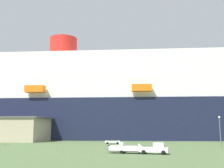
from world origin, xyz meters
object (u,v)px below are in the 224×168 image
at_px(street_lamp, 220,127).
at_px(parked_car_white_van, 113,141).
at_px(small_boat_on_trailer, 128,148).
at_px(pickup_truck, 155,149).
at_px(cruise_ship, 145,105).

relative_size(street_lamp, parked_car_white_van, 1.57).
bearing_deg(small_boat_on_trailer, pickup_truck, -6.68).
xyz_separation_m(cruise_ship, street_lamp, (21.75, -55.60, -10.70)).
distance_m(small_boat_on_trailer, parked_car_white_van, 33.36).
distance_m(pickup_truck, small_boat_on_trailer, 5.30).
height_order(pickup_truck, street_lamp, street_lamp).
distance_m(street_lamp, parked_car_white_van, 33.58).
bearing_deg(parked_car_white_van, small_boat_on_trailer, -74.40).
xyz_separation_m(street_lamp, parked_car_white_van, (-29.87, 14.72, -4.34)).
relative_size(pickup_truck, parked_car_white_van, 1.15).
height_order(pickup_truck, parked_car_white_van, pickup_truck).
xyz_separation_m(cruise_ship, pickup_truck, (6.11, -73.63, -14.83)).
xyz_separation_m(cruise_ship, parked_car_white_van, (-8.12, -40.89, -15.04)).
bearing_deg(cruise_ship, pickup_truck, -85.26).
xyz_separation_m(small_boat_on_trailer, street_lamp, (20.90, 17.41, 4.22)).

